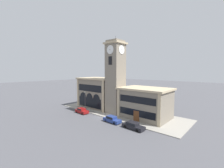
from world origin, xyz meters
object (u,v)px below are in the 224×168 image
parked_car_near (82,111)px  parked_car_far (133,125)px  parked_car_mid (112,119)px  street_lamp (85,98)px

parked_car_near → parked_car_far: 17.25m
parked_car_mid → street_lamp: street_lamp is taller
parked_car_near → parked_car_far: bearing=2.3°
parked_car_mid → parked_car_far: (5.87, 0.00, -0.03)m
parked_car_near → street_lamp: (-1.19, 2.15, 3.17)m
parked_car_near → parked_car_mid: parked_car_mid is taller
parked_car_near → parked_car_mid: 11.39m
parked_car_near → parked_car_far: (17.25, 0.00, -0.00)m
parked_car_near → street_lamp: bearing=121.2°
parked_car_near → street_lamp: size_ratio=0.76×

